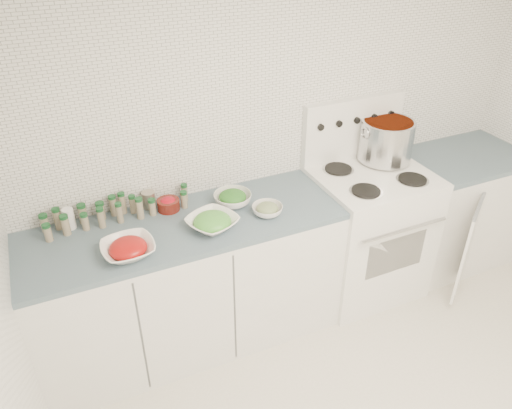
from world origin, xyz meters
name	(u,v)px	position (x,y,z in m)	size (l,w,h in m)	color
room_walls	(476,190)	(0.00, 0.00, 1.56)	(3.54, 3.04, 2.52)	white
counter_left	(190,284)	(-0.82, 1.19, 0.45)	(1.85, 0.62, 0.90)	white
stove	(366,228)	(0.48, 1.19, 0.50)	(0.76, 0.70, 1.36)	white
counter_right	(454,208)	(1.30, 1.19, 0.45)	(0.89, 0.86, 0.90)	white
stock_pot	(386,139)	(0.66, 1.33, 1.10)	(0.38, 0.36, 0.28)	silver
bowl_tomato	(128,248)	(-1.17, 1.03, 0.94)	(0.29, 0.29, 0.09)	white
bowl_snowpea	(212,222)	(-0.69, 1.09, 0.94)	(0.36, 0.36, 0.09)	white
bowl_broccoli	(233,198)	(-0.49, 1.27, 0.94)	(0.23, 0.23, 0.09)	white
bowl_zucchini	(267,209)	(-0.35, 1.09, 0.93)	(0.19, 0.19, 0.07)	white
bowl_pepper	(168,204)	(-0.86, 1.37, 0.94)	(0.13, 0.13, 0.08)	#51140E
salt_canister	(69,219)	(-1.42, 1.42, 0.96)	(0.06, 0.06, 0.12)	white
tin_can	(149,200)	(-0.96, 1.45, 0.95)	(0.08, 0.08, 0.10)	gray
spice_cluster	(106,212)	(-1.22, 1.40, 0.96)	(0.85, 0.16, 0.14)	gray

